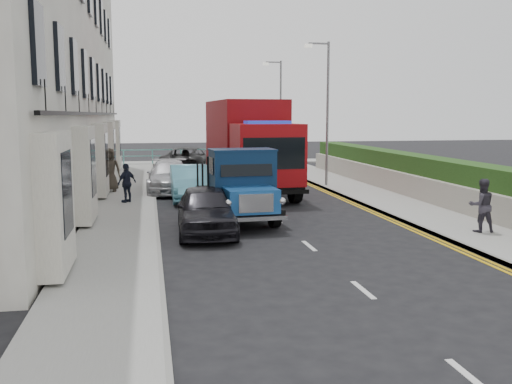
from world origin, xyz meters
name	(u,v)px	position (x,y,z in m)	size (l,w,h in m)	color
ground	(332,265)	(0.00, 0.00, 0.00)	(120.00, 120.00, 0.00)	black
pavement_west	(125,208)	(-5.20, 9.00, 0.06)	(2.40, 38.00, 0.12)	gray
pavement_east	(387,201)	(5.30, 9.00, 0.06)	(2.60, 38.00, 0.12)	gray
promenade	(208,162)	(0.00, 29.00, 0.06)	(30.00, 2.50, 0.12)	gray
sea_plane	(183,143)	(0.00, 60.00, 0.00)	(120.00, 120.00, 0.00)	#4C5B68
terrace_west	(17,27)	(-9.47, 13.00, 7.17)	(6.31, 30.20, 14.25)	silver
garden_east	(431,179)	(7.21, 9.00, 0.90)	(1.45, 28.00, 1.75)	#B2AD9E
seafront_railing	(209,156)	(0.00, 28.20, 0.58)	(13.00, 0.08, 1.11)	#59B2A5
lamp_mid	(325,105)	(4.18, 14.00, 4.00)	(1.23, 0.18, 7.00)	slate
lamp_far	(279,108)	(4.18, 24.00, 4.00)	(1.23, 0.18, 7.00)	slate
bedford_lorry	(241,190)	(-1.30, 5.55, 1.12)	(2.34, 5.25, 2.42)	black
red_lorry	(249,144)	(0.20, 12.62, 2.23)	(3.12, 8.13, 4.19)	black
parked_car_front	(206,210)	(-2.60, 4.21, 0.72)	(1.71, 4.24, 1.45)	black
parked_car_mid	(189,183)	(-2.60, 11.18, 0.72)	(1.53, 4.38, 1.44)	#61B6D0
parked_car_rear	(169,177)	(-3.35, 13.76, 0.71)	(1.99, 4.90, 1.42)	silver
seafront_car_left	(187,160)	(-1.95, 22.18, 0.80)	(2.66, 5.76, 1.60)	black
seafront_car_right	(264,160)	(2.99, 22.91, 0.68)	(1.60, 3.97, 1.35)	silver
pedestrian_east_far	(482,205)	(5.35, 2.35, 0.91)	(0.77, 0.60, 1.58)	#35313C
pedestrian_west_near	(127,183)	(-5.13, 10.14, 0.89)	(0.90, 0.38, 1.54)	black
pedestrian_west_far	(110,170)	(-6.00, 13.56, 1.10)	(0.96, 0.62, 1.96)	#373027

